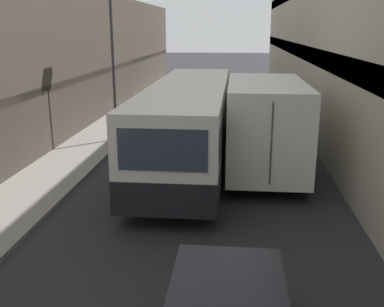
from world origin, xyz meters
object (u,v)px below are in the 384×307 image
at_px(box_truck, 264,122).
at_px(panel_van, 197,91).
at_px(bus, 189,122).
at_px(street_lamp, 112,33).

relative_size(box_truck, panel_van, 1.78).
height_order(bus, panel_van, bus).
relative_size(bus, street_lamp, 1.86).
bearing_deg(box_truck, bus, 175.38).
relative_size(bus, panel_van, 2.72).
distance_m(box_truck, panel_van, 12.51).
height_order(panel_van, street_lamp, street_lamp).
relative_size(bus, box_truck, 1.53).
height_order(box_truck, street_lamp, street_lamp).
bearing_deg(panel_van, bus, -86.40).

